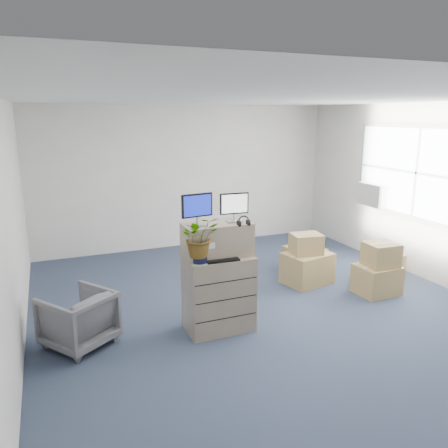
{
  "coord_description": "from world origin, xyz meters",
  "views": [
    {
      "loc": [
        -2.59,
        -4.8,
        2.61
      ],
      "look_at": [
        -0.46,
        0.4,
        1.2
      ],
      "focal_mm": 35.0,
      "sensor_mm": 36.0,
      "label": 1
    }
  ],
  "objects_px": {
    "monitor_right": "(234,206)",
    "office_chair": "(78,316)",
    "monitor_left": "(197,208)",
    "water_bottle": "(224,244)",
    "potted_plant": "(200,242)",
    "filing_cabinet_lower": "(219,293)",
    "keyboard": "(221,260)"
  },
  "relations": [
    {
      "from": "monitor_right",
      "to": "potted_plant",
      "type": "distance_m",
      "value": 0.64
    },
    {
      "from": "filing_cabinet_lower",
      "to": "monitor_left",
      "type": "height_order",
      "value": "monitor_left"
    },
    {
      "from": "filing_cabinet_lower",
      "to": "water_bottle",
      "type": "relative_size",
      "value": 3.64
    },
    {
      "from": "potted_plant",
      "to": "office_chair",
      "type": "height_order",
      "value": "potted_plant"
    },
    {
      "from": "filing_cabinet_lower",
      "to": "monitor_left",
      "type": "relative_size",
      "value": 2.46
    },
    {
      "from": "monitor_left",
      "to": "water_bottle",
      "type": "bearing_deg",
      "value": -1.09
    },
    {
      "from": "filing_cabinet_lower",
      "to": "monitor_right",
      "type": "bearing_deg",
      "value": 10.86
    },
    {
      "from": "keyboard",
      "to": "potted_plant",
      "type": "height_order",
      "value": "potted_plant"
    },
    {
      "from": "monitor_left",
      "to": "filing_cabinet_lower",
      "type": "bearing_deg",
      "value": -12.11
    },
    {
      "from": "filing_cabinet_lower",
      "to": "office_chair",
      "type": "height_order",
      "value": "filing_cabinet_lower"
    },
    {
      "from": "water_bottle",
      "to": "office_chair",
      "type": "xyz_separation_m",
      "value": [
        -1.74,
        0.2,
        -0.72
      ]
    },
    {
      "from": "monitor_left",
      "to": "keyboard",
      "type": "xyz_separation_m",
      "value": [
        0.23,
        -0.16,
        -0.61
      ]
    },
    {
      "from": "monitor_right",
      "to": "keyboard",
      "type": "bearing_deg",
      "value": -139.78
    },
    {
      "from": "monitor_right",
      "to": "potted_plant",
      "type": "height_order",
      "value": "monitor_right"
    },
    {
      "from": "potted_plant",
      "to": "filing_cabinet_lower",
      "type": "bearing_deg",
      "value": 26.79
    },
    {
      "from": "monitor_left",
      "to": "water_bottle",
      "type": "height_order",
      "value": "monitor_left"
    },
    {
      "from": "monitor_right",
      "to": "office_chair",
      "type": "distance_m",
      "value": 2.22
    },
    {
      "from": "keyboard",
      "to": "water_bottle",
      "type": "relative_size",
      "value": 1.62
    },
    {
      "from": "monitor_left",
      "to": "monitor_right",
      "type": "bearing_deg",
      "value": -4.96
    },
    {
      "from": "filing_cabinet_lower",
      "to": "potted_plant",
      "type": "relative_size",
      "value": 1.87
    },
    {
      "from": "keyboard",
      "to": "office_chair",
      "type": "height_order",
      "value": "keyboard"
    },
    {
      "from": "potted_plant",
      "to": "monitor_right",
      "type": "bearing_deg",
      "value": 20.3
    },
    {
      "from": "filing_cabinet_lower",
      "to": "office_chair",
      "type": "relative_size",
      "value": 1.34
    },
    {
      "from": "filing_cabinet_lower",
      "to": "monitor_left",
      "type": "distance_m",
      "value": 1.12
    },
    {
      "from": "potted_plant",
      "to": "water_bottle",
      "type": "bearing_deg",
      "value": 28.26
    },
    {
      "from": "filing_cabinet_lower",
      "to": "keyboard",
      "type": "relative_size",
      "value": 2.24
    },
    {
      "from": "monitor_right",
      "to": "keyboard",
      "type": "height_order",
      "value": "monitor_right"
    },
    {
      "from": "monitor_left",
      "to": "office_chair",
      "type": "xyz_separation_m",
      "value": [
        -1.39,
        0.24,
        -1.21
      ]
    },
    {
      "from": "potted_plant",
      "to": "office_chair",
      "type": "bearing_deg",
      "value": 163.31
    },
    {
      "from": "water_bottle",
      "to": "filing_cabinet_lower",
      "type": "bearing_deg",
      "value": -147.52
    },
    {
      "from": "office_chair",
      "to": "potted_plant",
      "type": "bearing_deg",
      "value": 127.98
    },
    {
      "from": "keyboard",
      "to": "potted_plant",
      "type": "bearing_deg",
      "value": -175.87
    }
  ]
}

